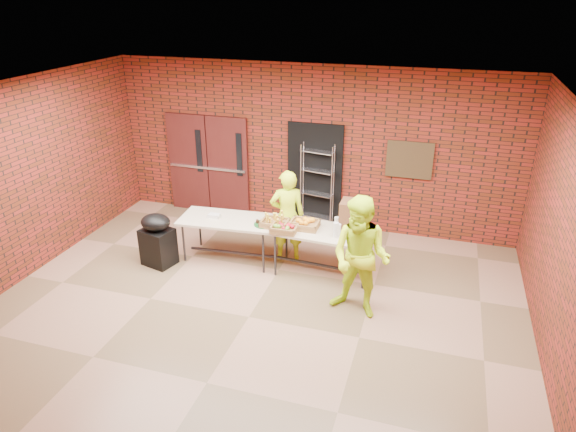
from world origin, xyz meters
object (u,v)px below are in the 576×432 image
object	(u,v)px
wire_rack	(317,187)
table_left	(235,223)
table_right	(317,233)
volunteer_man	(361,258)
coffee_dispenser	(353,217)
volunteer_woman	(287,216)
covered_grill	(158,239)

from	to	relation	value
wire_rack	table_left	xyz separation A→B (m)	(-1.04, -1.73, -0.15)
table_right	volunteer_man	bearing A→B (deg)	-44.84
coffee_dispenser	volunteer_woman	world-z (taller)	volunteer_woman
coffee_dispenser	table_left	bearing A→B (deg)	-176.93
covered_grill	volunteer_woman	xyz separation A→B (m)	(2.09, 0.87, 0.36)
coffee_dispenser	table_right	bearing A→B (deg)	-170.74
covered_grill	table_right	bearing A→B (deg)	25.94
volunteer_woman	table_left	bearing A→B (deg)	-1.69
table_right	covered_grill	bearing A→B (deg)	-164.61
coffee_dispenser	covered_grill	distance (m)	3.39
table_right	table_left	bearing A→B (deg)	-175.69
table_left	volunteer_man	bearing A→B (deg)	-27.12
covered_grill	volunteer_woman	bearing A→B (deg)	36.80
table_right	volunteer_woman	world-z (taller)	volunteer_woman
volunteer_woman	wire_rack	bearing A→B (deg)	-119.49
table_left	table_right	size ratio (longest dim) A/B	1.01
table_left	volunteer_man	size ratio (longest dim) A/B	1.06
table_left	covered_grill	distance (m)	1.36
coffee_dispenser	wire_rack	bearing A→B (deg)	121.95
wire_rack	volunteer_woman	distance (m)	1.42
wire_rack	covered_grill	size ratio (longest dim) A/B	1.83
table_right	volunteer_man	xyz separation A→B (m)	(0.89, -1.00, 0.21)
wire_rack	coffee_dispenser	xyz separation A→B (m)	(1.01, -1.62, 0.19)
table_left	volunteer_woman	distance (m)	0.93
covered_grill	coffee_dispenser	bearing A→B (deg)	25.51
coffee_dispenser	covered_grill	xyz separation A→B (m)	(-3.28, -0.66, -0.58)
volunteer_man	covered_grill	bearing A→B (deg)	-173.19
table_right	covered_grill	size ratio (longest dim) A/B	2.07
table_right	volunteer_woman	distance (m)	0.70
wire_rack	volunteer_woman	size ratio (longest dim) A/B	1.05
table_left	table_right	xyz separation A→B (m)	(1.48, 0.02, -0.00)
covered_grill	volunteer_man	xyz separation A→B (m)	(3.59, -0.44, 0.45)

